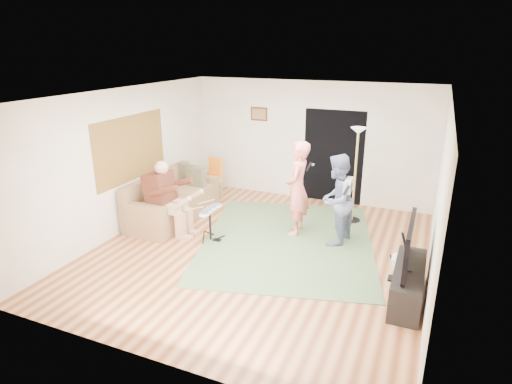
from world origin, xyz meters
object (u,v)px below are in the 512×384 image
Objects in this scene: tv_cabinet at (408,284)px; sofa at (170,204)px; guitarist at (336,200)px; torchiere_lamp at (356,158)px; dining_chair at (212,184)px; television at (409,244)px; drum_kit at (210,226)px; singer at (297,189)px; guitar_spare at (397,267)px.

sofa is at bearing 165.15° from tv_cabinet.
sofa is 1.37× the size of guitarist.
torchiere_lamp is 3.05m from tv_cabinet.
dining_chair is 5.30m from television.
singer is (1.35, 0.94, 0.61)m from drum_kit.
guitar_spare reaches higher than tv_cabinet.
tv_cabinet is at bearing 54.57° from guitarist.
guitarist is 2.05m from tv_cabinet.
drum_kit is at bearing 169.77° from television.
guitar_spare is 0.85× the size of dining_chair.
drum_kit is at bearing -61.69° from singer.
torchiere_lamp is at bearing 115.57° from television.
singer reaches higher than sofa.
guitarist is 1.38× the size of television.
guitar_spare is at bearing -62.38° from torchiere_lamp.
tv_cabinet is (1.38, -1.41, -0.58)m from guitarist.
tv_cabinet is 0.60m from television.
sofa is 3.51× the size of drum_kit.
guitar_spare is 2.59m from torchiere_lamp.
guitarist is at bearing 72.75° from singer.
television is (1.22, -2.56, -0.47)m from torchiere_lamp.
singer is 2.22× the size of guitar_spare.
dining_chair is at bearing 81.60° from sofa.
torchiere_lamp is 2.04× the size of dining_chair.
guitar_spare is 0.52m from tv_cabinet.
television is at bearing -74.04° from guitar_spare.
sofa is at bearing 153.45° from drum_kit.
dining_chair is at bearing 177.80° from torchiere_lamp.
singer is 0.79m from guitarist.
sofa is at bearing -90.20° from singer.
television is (3.45, -0.62, 0.57)m from drum_kit.
guitarist reaches higher than sofa.
torchiere_lamp is (3.53, 1.29, 1.02)m from sofa.
television is (-0.05, 0.00, 0.60)m from tv_cabinet.
dining_chair reaches higher than drum_kit.
guitar_spare reaches higher than drum_kit.
television is at bearing 47.04° from singer.
sofa reaches higher than drum_kit.
guitar_spare is (1.19, -0.93, -0.60)m from guitarist.
sofa is 1.89× the size of television.
guitarist is (0.77, -0.15, -0.07)m from singer.
television is (4.75, -1.27, 0.55)m from sofa.
guitar_spare is 0.67× the size of television.
singer is 2.33m from guitar_spare.
guitar_spare is 0.80m from television.
guitar_spare is (1.96, -1.08, -0.66)m from singer.
singer is (2.65, 0.29, 0.59)m from sofa.
drum_kit is at bearing -26.55° from sofa.
drum_kit is 3.13m from torchiere_lamp.
torchiere_lamp reaches higher than television.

